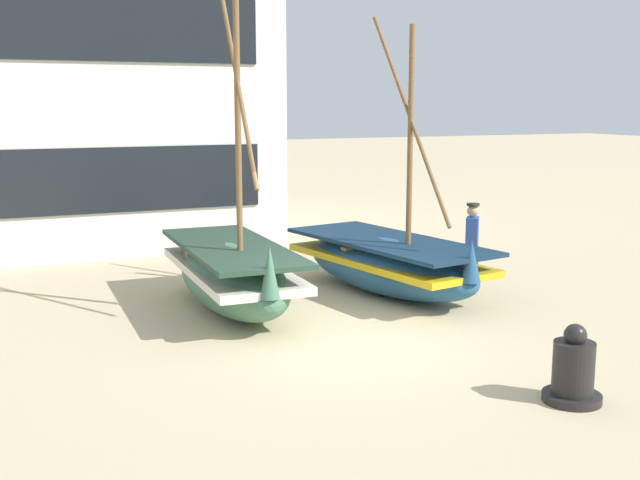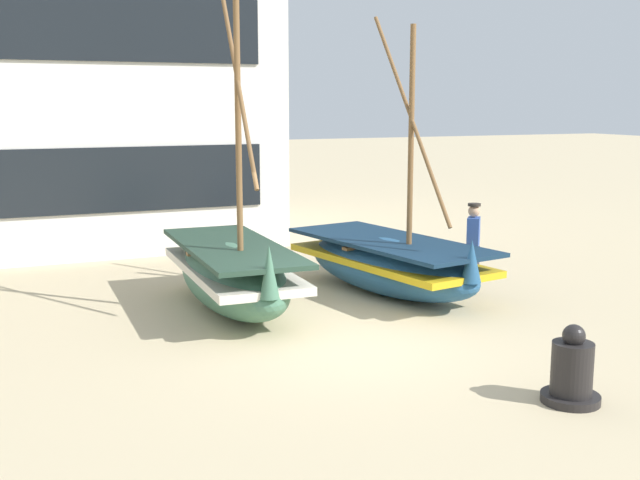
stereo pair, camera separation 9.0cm
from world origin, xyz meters
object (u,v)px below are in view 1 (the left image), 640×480
Objects in this scene: fisherman_by_hull at (472,248)px; capstan_winch at (573,372)px; fishing_boat_near_left at (389,263)px; fishing_boat_centre_large at (232,274)px; harbor_building_main at (55,38)px.

fisherman_by_hull reaches higher than capstan_winch.
fishing_boat_near_left reaches higher than fisherman_by_hull.
fishing_boat_centre_large is 4.58m from fisherman_by_hull.
harbor_building_main is (-6.35, 9.21, 4.31)m from fisherman_by_hull.
harbor_building_main reaches higher than fishing_boat_centre_large.
capstan_winch is 15.70m from harbor_building_main.
capstan_winch is at bearing -73.49° from harbor_building_main.
fishing_boat_near_left is 3.02× the size of fisherman_by_hull.
fishing_boat_centre_large is 5.80× the size of capstan_winch.
fishing_boat_centre_large is at bearing 113.34° from capstan_winch.
fisherman_by_hull is 1.75× the size of capstan_winch.
harbor_building_main is at bearing 106.51° from capstan_winch.
fishing_boat_centre_large is 3.31× the size of fisherman_by_hull.
capstan_winch is (-0.63, -5.66, -0.20)m from fishing_boat_near_left.
capstan_winch is at bearing -112.31° from fisherman_by_hull.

